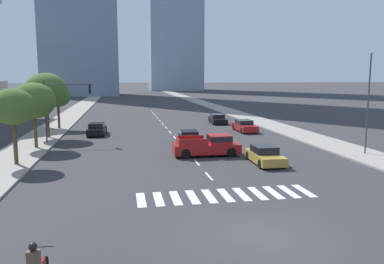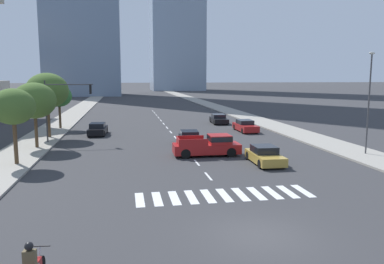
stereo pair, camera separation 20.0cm
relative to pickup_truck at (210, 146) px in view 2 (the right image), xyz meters
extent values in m
plane|color=#333335|center=(-1.50, -15.68, -0.81)|extent=(800.00, 800.00, 0.00)
cube|color=gray|center=(12.12, 14.32, -0.74)|extent=(4.00, 260.00, 0.15)
cube|color=gray|center=(-15.12, 14.32, -0.74)|extent=(4.00, 260.00, 0.15)
cube|color=silver|center=(-6.00, -10.34, -0.81)|extent=(0.45, 2.39, 0.01)
cube|color=silver|center=(-5.10, -10.34, -0.81)|extent=(0.45, 2.39, 0.01)
cube|color=silver|center=(-4.20, -10.34, -0.81)|extent=(0.45, 2.39, 0.01)
cube|color=silver|center=(-3.30, -10.34, -0.81)|extent=(0.45, 2.39, 0.01)
cube|color=silver|center=(-2.40, -10.34, -0.81)|extent=(0.45, 2.39, 0.01)
cube|color=silver|center=(-1.50, -10.34, -0.81)|extent=(0.45, 2.39, 0.01)
cube|color=silver|center=(-0.60, -10.34, -0.81)|extent=(0.45, 2.39, 0.01)
cube|color=silver|center=(0.30, -10.34, -0.81)|extent=(0.45, 2.39, 0.01)
cube|color=silver|center=(1.20, -10.34, -0.81)|extent=(0.45, 2.39, 0.01)
cube|color=silver|center=(2.10, -10.34, -0.81)|extent=(0.45, 2.39, 0.01)
cube|color=silver|center=(3.00, -10.34, -0.81)|extent=(0.45, 2.39, 0.01)
cube|color=silver|center=(-1.50, -6.34, -0.81)|extent=(0.14, 2.00, 0.01)
cube|color=silver|center=(-1.50, -2.34, -0.81)|extent=(0.14, 2.00, 0.01)
cube|color=silver|center=(-1.50, 1.66, -0.81)|extent=(0.14, 2.00, 0.01)
cube|color=silver|center=(-1.50, 5.66, -0.81)|extent=(0.14, 2.00, 0.01)
cube|color=silver|center=(-1.50, 9.66, -0.81)|extent=(0.14, 2.00, 0.01)
cube|color=silver|center=(-1.50, 13.66, -0.81)|extent=(0.14, 2.00, 0.01)
cube|color=silver|center=(-1.50, 17.66, -0.81)|extent=(0.14, 2.00, 0.01)
cube|color=silver|center=(-1.50, 21.66, -0.81)|extent=(0.14, 2.00, 0.01)
cube|color=silver|center=(-1.50, 25.66, -0.81)|extent=(0.14, 2.00, 0.01)
cube|color=silver|center=(-1.50, 29.66, -0.81)|extent=(0.14, 2.00, 0.01)
cube|color=silver|center=(-1.50, 33.66, -0.81)|extent=(0.14, 2.00, 0.01)
cube|color=silver|center=(-1.50, 37.66, -0.81)|extent=(0.14, 2.00, 0.01)
cube|color=silver|center=(-1.50, 41.66, -0.81)|extent=(0.14, 2.00, 0.01)
cylinder|color=#B2B2B7|center=(-9.44, -17.47, -0.21)|extent=(0.09, 0.32, 0.67)
cylinder|color=black|center=(-9.43, -17.42, 0.16)|extent=(0.70, 0.11, 0.04)
cube|color=brown|center=(-9.52, -18.26, 0.14)|extent=(0.38, 0.28, 0.55)
sphere|color=black|center=(-9.52, -18.26, 0.55)|extent=(0.26, 0.26, 0.26)
cube|color=maroon|center=(-0.26, 0.00, -0.22)|extent=(5.36, 2.10, 0.75)
cube|color=maroon|center=(0.80, -0.02, 0.51)|extent=(1.74, 1.87, 0.70)
cube|color=black|center=(0.80, -0.02, 0.59)|extent=(1.76, 1.91, 0.39)
cube|color=maroon|center=(-1.42, 0.99, 0.43)|extent=(2.24, 0.12, 0.55)
cube|color=maroon|center=(-1.45, -0.93, 0.43)|extent=(2.24, 0.12, 0.55)
cube|color=maroon|center=(-2.55, 0.05, 0.43)|extent=(0.12, 1.92, 0.55)
cylinder|color=black|center=(1.56, 0.86, -0.43)|extent=(0.76, 0.27, 0.76)
cylinder|color=black|center=(1.53, -0.92, -0.43)|extent=(0.76, 0.27, 0.76)
cylinder|color=black|center=(-2.06, 0.93, -0.43)|extent=(0.76, 0.27, 0.76)
cylinder|color=black|center=(-2.09, -0.85, -0.43)|extent=(0.76, 0.27, 0.76)
cube|color=black|center=(-0.72, 5.32, -0.37)|extent=(2.13, 4.64, 0.56)
cube|color=black|center=(-0.71, 5.54, 0.18)|extent=(1.73, 2.15, 0.54)
cylinder|color=black|center=(-0.02, 3.72, -0.49)|extent=(0.27, 0.65, 0.64)
cylinder|color=black|center=(-1.65, 3.84, -0.49)|extent=(0.27, 0.65, 0.64)
cylinder|color=black|center=(0.20, 6.79, -0.49)|extent=(0.27, 0.65, 0.64)
cylinder|color=black|center=(-1.42, 6.91, -0.49)|extent=(0.27, 0.65, 0.64)
cube|color=maroon|center=(7.07, 12.65, -0.31)|extent=(1.81, 4.72, 0.69)
cube|color=black|center=(7.08, 12.89, 0.28)|extent=(1.59, 2.13, 0.48)
cylinder|color=black|center=(7.88, 11.04, -0.49)|extent=(0.22, 0.64, 0.64)
cylinder|color=black|center=(6.26, 11.05, -0.49)|extent=(0.22, 0.64, 0.64)
cylinder|color=black|center=(7.89, 14.25, -0.49)|extent=(0.22, 0.64, 0.64)
cylinder|color=black|center=(6.27, 14.26, -0.49)|extent=(0.22, 0.64, 0.64)
cube|color=black|center=(5.91, 20.70, -0.35)|extent=(2.17, 4.71, 0.61)
cube|color=black|center=(5.92, 20.93, 0.19)|extent=(1.79, 2.17, 0.48)
cylinder|color=black|center=(6.67, 19.09, -0.49)|extent=(0.26, 0.65, 0.64)
cylinder|color=black|center=(4.96, 19.19, -0.49)|extent=(0.26, 0.65, 0.64)
cylinder|color=black|center=(6.86, 22.21, -0.49)|extent=(0.26, 0.65, 0.64)
cylinder|color=black|center=(5.15, 22.31, -0.49)|extent=(0.26, 0.65, 0.64)
cube|color=#B28E38|center=(3.34, -3.54, -0.35)|extent=(1.95, 4.31, 0.61)
cube|color=black|center=(3.34, -3.33, 0.22)|extent=(1.66, 1.96, 0.52)
cylinder|color=black|center=(4.12, -5.01, -0.49)|extent=(0.24, 0.65, 0.64)
cylinder|color=black|center=(2.47, -4.96, -0.49)|extent=(0.24, 0.65, 0.64)
cylinder|color=black|center=(4.20, -2.12, -0.49)|extent=(0.24, 0.65, 0.64)
cylinder|color=black|center=(2.55, -2.07, -0.49)|extent=(0.24, 0.65, 0.64)
cube|color=black|center=(-9.59, 13.01, -0.33)|extent=(1.99, 4.45, 0.65)
cube|color=black|center=(-9.60, 12.79, 0.26)|extent=(1.64, 2.05, 0.51)
cylinder|color=black|center=(-10.28, 14.53, -0.49)|extent=(0.26, 0.65, 0.64)
cylinder|color=black|center=(-8.72, 14.44, -0.49)|extent=(0.26, 0.65, 0.64)
cylinder|color=black|center=(-10.45, 11.57, -0.49)|extent=(0.26, 0.65, 0.64)
cylinder|color=black|center=(-8.89, 11.48, -0.49)|extent=(0.26, 0.65, 0.64)
cylinder|color=#333335|center=(-13.92, 8.18, 2.24)|extent=(0.14, 0.14, 5.81)
cylinder|color=#333335|center=(-11.74, 8.18, 4.75)|extent=(4.36, 0.10, 0.10)
cube|color=black|center=(-9.81, 8.18, 4.30)|extent=(0.20, 0.28, 0.90)
sphere|color=red|center=(-9.81, 8.18, 4.60)|extent=(0.18, 0.18, 0.18)
sphere|color=orange|center=(-9.81, 8.18, 4.30)|extent=(0.18, 0.18, 0.18)
sphere|color=green|center=(-9.81, 8.18, 4.00)|extent=(0.18, 0.18, 0.18)
cube|color=#19662D|center=(-13.92, 8.18, 2.34)|extent=(0.60, 0.04, 0.18)
cylinder|color=#3F3F42|center=(12.42, -2.10, 3.26)|extent=(0.12, 0.12, 7.85)
ellipsoid|color=beige|center=(12.42, -2.10, 7.29)|extent=(0.50, 0.24, 0.20)
cylinder|color=#4C3823|center=(-14.32, -1.09, 0.78)|extent=(0.28, 0.28, 2.88)
ellipsoid|color=#426028|center=(-14.32, -1.09, 3.41)|extent=(2.99, 2.99, 2.54)
cylinder|color=#4C3823|center=(-14.32, 5.46, 0.65)|extent=(0.28, 0.28, 2.63)
ellipsoid|color=#426028|center=(-14.32, 5.46, 3.43)|extent=(3.67, 3.67, 3.12)
cylinder|color=#4C3823|center=(-14.32, 11.34, 0.87)|extent=(0.28, 0.28, 3.05)
ellipsoid|color=#426028|center=(-14.32, 11.34, 4.08)|extent=(4.22, 4.22, 3.58)
cylinder|color=#4C3823|center=(-14.32, 18.26, 0.66)|extent=(0.28, 0.28, 2.65)
ellipsoid|color=#2D662D|center=(-14.32, 18.26, 3.19)|extent=(2.98, 2.98, 2.54)
camera|label=1|loc=(-6.85, -29.54, 5.47)|focal=35.90mm
camera|label=2|loc=(-6.66, -29.57, 5.47)|focal=35.90mm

